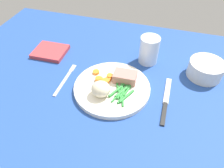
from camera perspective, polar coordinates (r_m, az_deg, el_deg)
dining_table at (r=73.52cm, az=-2.54°, el=-0.74°), size 120.00×90.00×2.00cm
dinner_plate at (r=70.54cm, az=-0.00°, el=-1.04°), size 25.41×25.41×1.60cm
meat_portion at (r=71.08cm, az=3.57°, el=1.95°), size 7.87×5.38×3.16cm
mashed_potatoes at (r=65.67cm, az=-3.05°, el=-1.36°), size 6.10×5.67×4.97cm
carrot_slices at (r=72.16cm, az=-2.51°, el=1.67°), size 7.68×6.09×1.26cm
green_beans at (r=67.54cm, az=2.71°, el=-2.25°), size 7.55×10.46×0.89cm
fork at (r=76.10cm, az=-12.59°, el=1.16°), size 1.44×16.60×0.40cm
knife at (r=69.49cm, az=14.36°, el=-4.53°), size 1.70×20.50×0.64cm
water_glass at (r=81.14cm, az=9.93°, el=8.60°), size 7.22×7.22×10.44cm
salad_bowl at (r=81.05cm, az=24.07°, el=3.87°), size 12.07×12.07×5.85cm
napkin at (r=89.93cm, az=-16.37°, el=8.46°), size 12.95×11.35×1.55cm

